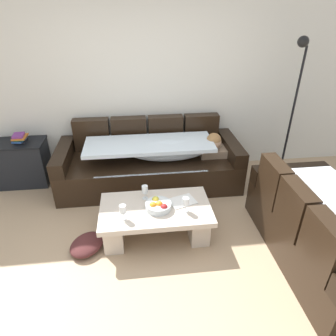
% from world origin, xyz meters
% --- Properties ---
extents(ground_plane, '(14.00, 14.00, 0.00)m').
position_xyz_m(ground_plane, '(0.00, 0.00, 0.00)').
color(ground_plane, tan).
extents(back_wall, '(9.00, 0.10, 2.70)m').
position_xyz_m(back_wall, '(0.00, 2.15, 1.35)').
color(back_wall, silver).
rests_on(back_wall, ground_plane).
extents(couch_along_wall, '(2.48, 0.92, 0.88)m').
position_xyz_m(couch_along_wall, '(0.17, 1.63, 0.33)').
color(couch_along_wall, black).
rests_on(couch_along_wall, ground_plane).
extents(couch_near_window, '(0.92, 1.79, 0.88)m').
position_xyz_m(couch_near_window, '(1.74, -0.01, 0.33)').
color(couch_near_window, black).
rests_on(couch_near_window, ground_plane).
extents(coffee_table, '(1.20, 0.68, 0.38)m').
position_xyz_m(coffee_table, '(0.12, 0.53, 0.24)').
color(coffee_table, beige).
rests_on(coffee_table, ground_plane).
extents(fruit_bowl, '(0.28, 0.28, 0.10)m').
position_xyz_m(fruit_bowl, '(0.14, 0.50, 0.42)').
color(fruit_bowl, silver).
rests_on(fruit_bowl, coffee_table).
extents(wine_glass_near_left, '(0.07, 0.07, 0.17)m').
position_xyz_m(wine_glass_near_left, '(-0.22, 0.37, 0.50)').
color(wine_glass_near_left, silver).
rests_on(wine_glass_near_left, coffee_table).
extents(wine_glass_near_right, '(0.07, 0.07, 0.17)m').
position_xyz_m(wine_glass_near_right, '(0.43, 0.42, 0.50)').
color(wine_glass_near_right, silver).
rests_on(wine_glass_near_right, coffee_table).
extents(wine_glass_far_back, '(0.07, 0.07, 0.17)m').
position_xyz_m(wine_glass_far_back, '(0.02, 0.70, 0.50)').
color(wine_glass_far_back, silver).
rests_on(wine_glass_far_back, coffee_table).
extents(open_magazine, '(0.33, 0.29, 0.01)m').
position_xyz_m(open_magazine, '(0.42, 0.59, 0.39)').
color(open_magazine, white).
rests_on(open_magazine, coffee_table).
extents(side_cabinet, '(0.72, 0.44, 0.64)m').
position_xyz_m(side_cabinet, '(-1.67, 1.85, 0.32)').
color(side_cabinet, black).
rests_on(side_cabinet, ground_plane).
extents(book_stack_on_cabinet, '(0.18, 0.22, 0.12)m').
position_xyz_m(book_stack_on_cabinet, '(-1.61, 1.85, 0.70)').
color(book_stack_on_cabinet, black).
rests_on(book_stack_on_cabinet, side_cabinet).
extents(floor_lamp, '(0.33, 0.31, 1.95)m').
position_xyz_m(floor_lamp, '(2.14, 1.73, 1.12)').
color(floor_lamp, black).
rests_on(floor_lamp, ground_plane).
extents(crumpled_garment, '(0.48, 0.51, 0.12)m').
position_xyz_m(crumpled_garment, '(-0.63, 0.38, 0.06)').
color(crumpled_garment, '#4C2323').
rests_on(crumpled_garment, ground_plane).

